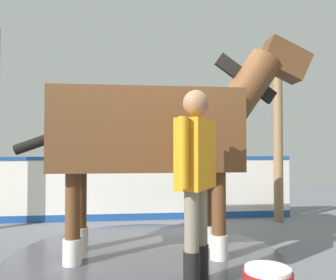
% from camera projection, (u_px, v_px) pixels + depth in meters
% --- Properties ---
extents(ground_plane, '(16.00, 16.00, 0.02)m').
position_uv_depth(ground_plane, '(152.00, 259.00, 3.73)').
color(ground_plane, slate).
extents(wet_patch, '(3.17, 3.17, 0.00)m').
position_uv_depth(wet_patch, '(146.00, 254.00, 3.87)').
color(wet_patch, '#4C4C54').
rests_on(wet_patch, ground).
extents(barrier_wall, '(1.15, 5.30, 1.10)m').
position_uv_depth(barrier_wall, '(142.00, 191.00, 5.78)').
color(barrier_wall, white).
rests_on(barrier_wall, ground).
extents(roof_post_near, '(0.16, 0.16, 3.14)m').
position_uv_depth(roof_post_near, '(278.00, 129.00, 5.67)').
color(roof_post_near, olive).
rests_on(roof_post_near, ground).
extents(horse, '(1.32, 3.50, 2.62)m').
position_uv_depth(horse, '(158.00, 132.00, 3.92)').
color(horse, brown).
rests_on(horse, ground).
extents(handler, '(0.67, 0.38, 1.77)m').
position_uv_depth(handler, '(196.00, 171.00, 2.98)').
color(handler, black).
rests_on(handler, ground).
extents(bottle_spray, '(0.06, 0.06, 0.19)m').
position_uv_depth(bottle_spray, '(258.00, 275.00, 3.01)').
color(bottle_spray, '#4CA559').
rests_on(bottle_spray, ground).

